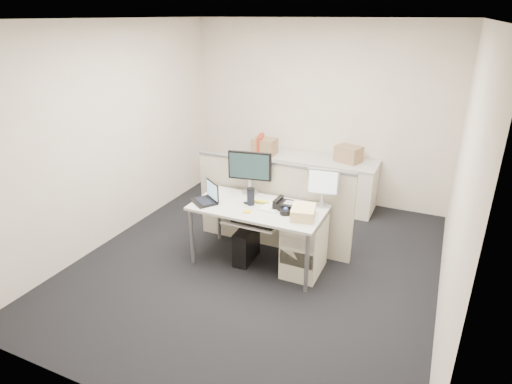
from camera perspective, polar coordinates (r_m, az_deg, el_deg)
The scene contains 29 objects.
floor at distance 5.18m, azimuth 0.26°, elevation -9.37°, with size 4.00×4.50×0.01m, color black.
ceiling at distance 4.39m, azimuth 0.32°, elevation 22.10°, with size 4.00×4.50×0.01m, color white.
wall_back at distance 6.66m, azimuth 8.33°, elevation 10.35°, with size 4.00×0.02×2.70m, color silver.
wall_front at distance 2.87m, azimuth -18.51°, elevation -7.67°, with size 4.00×0.02×2.70m, color silver.
wall_left at distance 5.69m, azimuth -18.59°, elevation 7.31°, with size 0.02×4.50×2.70m, color silver.
wall_right at distance 4.25m, azimuth 25.73°, elevation 1.21°, with size 0.02×4.50×2.70m, color silver.
desk at distance 4.86m, azimuth 0.27°, elevation -2.66°, with size 1.50×0.75×0.73m.
keyboard_tray at distance 4.73m, azimuth -0.62°, elevation -4.00°, with size 0.62×0.32×0.02m, color silver.
drawer_pedestal at distance 4.89m, azimuth 6.45°, elevation -7.15°, with size 0.40×0.55×0.65m, color beige.
cubicle_partition at distance 5.28m, azimuth 2.24°, elevation -1.90°, with size 2.00×0.06×1.10m, color beige.
back_counter at distance 6.65m, azimuth 7.06°, elevation 1.47°, with size 2.00×0.60×0.72m, color beige.
monitor_main at distance 5.10m, azimuth -0.82°, elevation 2.57°, with size 0.52×0.20×0.52m, color black.
monitor_small at distance 4.83m, azimuth 8.91°, elevation 0.53°, with size 0.36×0.18×0.44m, color #B7B7BC.
laptop at distance 4.93m, azimuth -7.02°, elevation -0.14°, with size 0.31×0.23×0.23m, color black.
trackball at distance 4.66m, azimuth 3.96°, elevation -2.65°, with size 0.13×0.13×0.05m, color black.
desk_phone at distance 4.78m, azimuth 3.95°, elevation -1.79°, with size 0.24×0.20×0.08m, color black.
paper_stack at distance 4.81m, azimuth 2.12°, elevation -2.01°, with size 0.21×0.26×0.01m, color silver.
sticky_pad at distance 4.70m, azimuth -1.18°, elevation -2.62°, with size 0.08×0.08×0.01m, color gold.
travel_mug at distance 4.85m, azimuth -0.71°, elevation -0.67°, with size 0.09×0.09×0.19m, color black.
banana at distance 4.91m, azimuth 0.75°, elevation -1.29°, with size 0.20×0.05×0.04m, color yellow.
cellphone at distance 4.93m, azimuth -1.08°, elevation -1.37°, with size 0.05×0.10×0.01m, color black.
manila_folders at distance 4.59m, azimuth 6.31°, elevation -2.70°, with size 0.24×0.31×0.12m, color #F8E790.
keyboard at distance 4.67m, azimuth -0.27°, elevation -4.04°, with size 0.49×0.17×0.03m, color black.
pc_tower_desk at distance 5.12m, azimuth -1.30°, elevation -7.02°, with size 0.18×0.44×0.41m, color black.
pc_tower_spare_dark at distance 7.19m, azimuth -1.64°, elevation 1.87°, with size 0.16×0.41×0.38m, color black.
pc_tower_spare_silver at distance 7.31m, azimuth -3.75°, elevation 2.42°, with size 0.19×0.47×0.44m, color #B7B7BC.
cardboard_box_left at distance 6.61m, azimuth 1.13°, elevation 6.03°, with size 0.35×0.26×0.26m, color #92674B.
cardboard_box_right at distance 6.40m, azimuth 12.21°, elevation 4.88°, with size 0.35×0.27×0.25m, color #92674B.
red_binder at distance 6.65m, azimuth 0.61°, elevation 6.30°, with size 0.08×0.32×0.30m, color #A52C18.
Camera 1 is at (1.79, -4.01, 2.74)m, focal length 30.00 mm.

